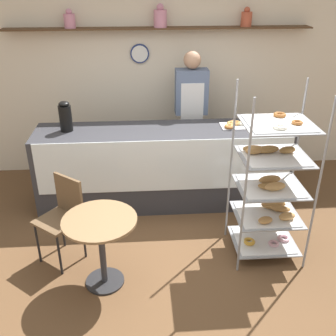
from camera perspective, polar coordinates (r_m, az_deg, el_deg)
ground_plane at (r=4.23m, az=0.39°, el=-12.70°), size 14.00×14.00×0.00m
back_wall at (r=5.62m, az=-1.34°, el=13.07°), size 10.00×0.30×2.70m
display_counter at (r=4.91m, az=-0.60°, el=0.19°), size 3.08×0.69×0.99m
pastry_rack at (r=4.01m, az=14.66°, el=-2.52°), size 0.70×0.61×1.78m
person_worker at (r=5.30m, az=3.34°, el=8.04°), size 0.42×0.23×1.80m
cafe_table at (r=3.65m, az=-9.72°, el=-9.69°), size 0.67×0.67×0.72m
cafe_chair at (r=4.06m, az=-14.91°, el=-5.98°), size 0.53×0.53×0.89m
coffee_carafe at (r=4.77m, az=-14.66°, el=7.23°), size 0.15×0.15×0.36m
donut_tray_counter at (r=4.87m, az=9.59°, el=6.21°), size 0.37×0.27×0.05m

